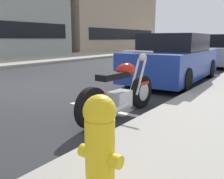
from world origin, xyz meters
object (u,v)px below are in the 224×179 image
fire_hydrant (100,145)px  car_opposite_curb (159,46)px  crossing_truck (219,41)px  parked_car_across_street (218,52)px  parked_motorcycle (121,92)px  parked_car_near_corner (174,59)px

fire_hydrant → car_opposite_curb: bearing=23.6°
crossing_truck → fire_hydrant: (-38.46, -7.59, -0.44)m
fire_hydrant → parked_car_across_street: bearing=8.7°
parked_motorcycle → car_opposite_curb: size_ratio=0.50×
parked_motorcycle → car_opposite_curb: car_opposite_curb is taller
parked_car_across_street → fire_hydrant: 12.08m
fire_hydrant → parked_car_near_corner: bearing=16.6°
parked_car_across_street → car_opposite_curb: size_ratio=1.13×
parked_car_across_street → crossing_truck: crossing_truck is taller
parked_car_across_street → fire_hydrant: (-11.94, -1.83, -0.11)m
parked_motorcycle → parked_car_across_street: parked_car_across_street is taller
crossing_truck → car_opposite_curb: 19.56m
parked_motorcycle → parked_car_across_street: bearing=5.0°
crossing_truck → car_opposite_curb: (-19.54, 0.66, -0.32)m
car_opposite_curb → parked_car_near_corner: bearing=22.8°
car_opposite_curb → fire_hydrant: size_ratio=5.20×
parked_car_near_corner → parked_car_across_street: (5.87, 0.02, -0.01)m
parked_motorcycle → parked_car_across_street: 9.82m
parked_car_near_corner → parked_car_across_street: parked_car_near_corner is taller
parked_motorcycle → parked_car_near_corner: (3.93, 0.59, 0.26)m
parked_car_across_street → car_opposite_curb: bearing=40.3°
parked_motorcycle → fire_hydrant: bearing=-148.9°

